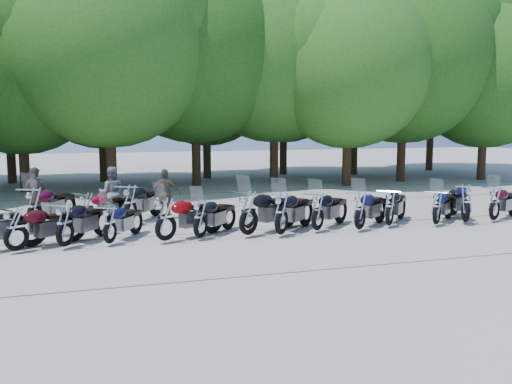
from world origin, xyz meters
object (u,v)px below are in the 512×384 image
object	(u,v)px
motorcycle_5	(200,217)
motorcycle_11	(437,206)
motorcycle_4	(166,218)
motorcycle_6	(249,211)
motorcycle_13	(495,202)
motorcycle_9	(360,209)
motorcycle_14	(34,206)
motorcycle_10	(390,206)
rider_1	(112,193)
rider_2	(165,194)
motorcycle_3	(110,223)
motorcycle_15	(87,208)
rider_0	(36,196)
motorcycle_1	(16,228)
motorcycle_2	(65,223)
motorcycle_7	(281,212)
motorcycle_8	(318,210)
motorcycle_12	(466,202)
motorcycle_16	(130,203)

from	to	relation	value
motorcycle_5	motorcycle_11	bearing A→B (deg)	-139.18
motorcycle_4	motorcycle_6	xyz separation A→B (m)	(2.22, 0.05, 0.05)
motorcycle_13	motorcycle_11	bearing A→B (deg)	64.03
motorcycle_9	motorcycle_4	bearing A→B (deg)	48.59
motorcycle_14	motorcycle_4	bearing A→B (deg)	168.39
motorcycle_6	motorcycle_10	bearing A→B (deg)	-122.50
rider_1	rider_2	size ratio (longest dim) A/B	1.04
motorcycle_3	motorcycle_15	distance (m)	2.73
rider_0	rider_2	bearing A→B (deg)	-158.73
motorcycle_11	rider_1	bearing A→B (deg)	24.40
motorcycle_1	motorcycle_2	xyz separation A→B (m)	(1.08, 0.11, 0.02)
motorcycle_9	motorcycle_3	bearing A→B (deg)	47.64
motorcycle_14	rider_2	bearing A→B (deg)	-139.81
motorcycle_14	motorcycle_15	size ratio (longest dim) A/B	1.21
motorcycle_7	motorcycle_8	xyz separation A→B (m)	(1.18, 0.26, -0.04)
motorcycle_9	motorcycle_5	bearing A→B (deg)	46.73
motorcycle_5	motorcycle_1	bearing A→B (deg)	44.69
motorcycle_5	motorcycle_7	size ratio (longest dim) A/B	0.89
motorcycle_1	rider_0	distance (m)	3.76
motorcycle_6	motorcycle_11	distance (m)	5.79
motorcycle_10	motorcycle_1	bearing A→B (deg)	44.74
motorcycle_9	motorcycle_12	bearing A→B (deg)	-129.84
motorcycle_4	motorcycle_15	bearing A→B (deg)	1.72
motorcycle_16	rider_1	xyz separation A→B (m)	(-0.47, 1.44, 0.14)
rider_2	motorcycle_5	bearing A→B (deg)	109.36
motorcycle_5	motorcycle_6	bearing A→B (deg)	-140.69
motorcycle_10	motorcycle_13	distance (m)	3.57
motorcycle_15	motorcycle_2	bearing A→B (deg)	127.97
motorcycle_2	motorcycle_3	size ratio (longest dim) A/B	1.12
motorcycle_2	motorcycle_8	distance (m)	6.69
rider_2	motorcycle_2	bearing A→B (deg)	62.32
motorcycle_4	motorcycle_13	size ratio (longest dim) A/B	1.06
motorcycle_8	rider_0	size ratio (longest dim) A/B	1.29
motorcycle_12	motorcycle_13	xyz separation A→B (m)	(1.11, 0.06, -0.06)
motorcycle_7	motorcycle_15	xyz separation A→B (m)	(-4.99, 2.98, -0.10)
motorcycle_2	motorcycle_10	world-z (taller)	motorcycle_2
motorcycle_16	rider_0	bearing A→B (deg)	10.26
motorcycle_14	rider_1	bearing A→B (deg)	-120.09
motorcycle_2	motorcycle_11	xyz separation A→B (m)	(10.44, -0.19, -0.03)
motorcycle_1	motorcycle_11	size ratio (longest dim) A/B	1.02
motorcycle_4	motorcycle_10	distance (m)	6.57
motorcycle_12	motorcycle_14	world-z (taller)	motorcycle_14
motorcycle_15	rider_1	xyz separation A→B (m)	(0.76, 1.29, 0.25)
motorcycle_6	motorcycle_12	bearing A→B (deg)	-125.06
motorcycle_12	motorcycle_1	bearing A→B (deg)	25.62
motorcycle_13	motorcycle_15	xyz separation A→B (m)	(-12.04, 2.87, -0.04)
motorcycle_11	rider_2	world-z (taller)	rider_2
motorcycle_9	motorcycle_11	distance (m)	2.55
motorcycle_3	rider_0	xyz separation A→B (m)	(-2.00, 3.58, 0.30)
motorcycle_13	motorcycle_14	world-z (taller)	motorcycle_14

